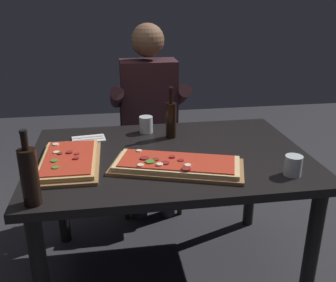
% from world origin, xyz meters
% --- Properties ---
extents(ground_plane, '(6.40, 6.40, 0.00)m').
position_xyz_m(ground_plane, '(0.00, 0.00, 0.00)').
color(ground_plane, '#2D2D33').
extents(dining_table, '(1.40, 0.96, 0.74)m').
position_xyz_m(dining_table, '(0.00, 0.00, 0.64)').
color(dining_table, black).
rests_on(dining_table, ground_plane).
extents(pizza_rectangular_front, '(0.66, 0.44, 0.05)m').
position_xyz_m(pizza_rectangular_front, '(0.01, -0.18, 0.76)').
color(pizza_rectangular_front, olive).
rests_on(pizza_rectangular_front, dining_table).
extents(pizza_rectangular_left, '(0.29, 0.49, 0.05)m').
position_xyz_m(pizza_rectangular_left, '(-0.49, -0.06, 0.76)').
color(pizza_rectangular_left, olive).
rests_on(pizza_rectangular_left, dining_table).
extents(wine_bottle_dark, '(0.07, 0.07, 0.31)m').
position_xyz_m(wine_bottle_dark, '(-0.60, -0.41, 0.86)').
color(wine_bottle_dark, black).
rests_on(wine_bottle_dark, dining_table).
extents(oil_bottle_amber, '(0.06, 0.06, 0.29)m').
position_xyz_m(oil_bottle_amber, '(0.05, 0.23, 0.85)').
color(oil_bottle_amber, black).
rests_on(oil_bottle_amber, dining_table).
extents(tumbler_near_camera, '(0.08, 0.08, 0.09)m').
position_xyz_m(tumbler_near_camera, '(0.51, -0.33, 0.78)').
color(tumbler_near_camera, silver).
rests_on(tumbler_near_camera, dining_table).
extents(tumbler_far_side, '(0.08, 0.08, 0.10)m').
position_xyz_m(tumbler_far_side, '(-0.08, 0.34, 0.79)').
color(tumbler_far_side, silver).
rests_on(tumbler_far_side, dining_table).
extents(napkin_cutlery_set, '(0.19, 0.13, 0.01)m').
position_xyz_m(napkin_cutlery_set, '(-0.42, 0.27, 0.74)').
color(napkin_cutlery_set, white).
rests_on(napkin_cutlery_set, dining_table).
extents(diner_chair, '(0.44, 0.44, 0.87)m').
position_xyz_m(diner_chair, '(-0.02, 0.86, 0.49)').
color(diner_chair, black).
rests_on(diner_chair, ground_plane).
extents(seated_diner, '(0.53, 0.41, 1.33)m').
position_xyz_m(seated_diner, '(-0.02, 0.74, 0.74)').
color(seated_diner, '#23232D').
rests_on(seated_diner, ground_plane).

